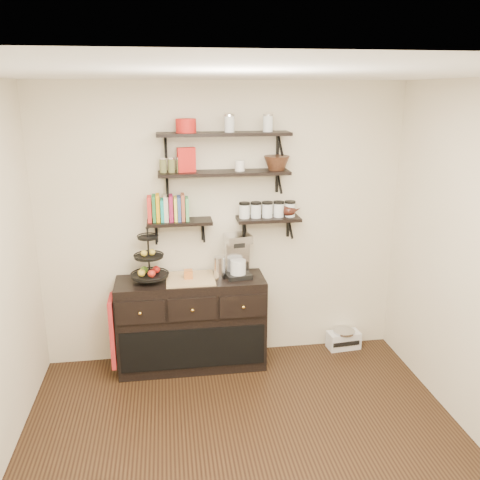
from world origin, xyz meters
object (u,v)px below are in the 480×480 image
at_px(coffee_maker, 237,256).
at_px(radio, 344,339).
at_px(fruit_stand, 149,264).
at_px(sideboard, 192,323).

distance_m(coffee_maker, radio, 1.52).
bearing_deg(radio, coffee_maker, 178.99).
bearing_deg(radio, fruit_stand, 177.91).
relative_size(coffee_maker, radio, 1.22).
bearing_deg(radio, sideboard, 178.80).
xyz_separation_m(fruit_stand, coffee_maker, (0.82, 0.03, 0.03)).
xyz_separation_m(sideboard, coffee_maker, (0.45, 0.03, 0.65)).
relative_size(sideboard, radio, 4.02).
bearing_deg(coffee_maker, radio, -5.23).
bearing_deg(fruit_stand, radio, 3.26).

